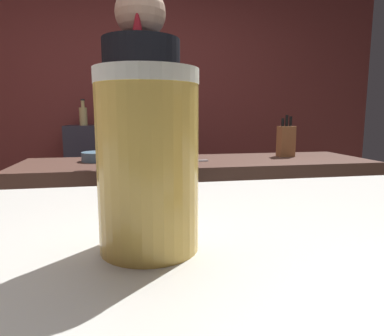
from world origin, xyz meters
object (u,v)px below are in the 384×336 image
mixing_bowl (99,157)px  pint_glass_far (148,162)px  chefs_knife (188,161)px  knife_block (286,141)px  bottle_vinegar (83,115)px  bartender (143,155)px  bottle_soy (153,114)px

mixing_bowl → pint_glass_far: (0.18, -1.82, 0.21)m
chefs_knife → mixing_bowl: bearing=165.3°
knife_block → bottle_vinegar: bottle_vinegar is taller
bartender → mixing_bowl: 0.59m
chefs_knife → bottle_vinegar: 1.47m
bottle_soy → chefs_knife: bearing=-85.3°
knife_block → chefs_knife: bearing=-169.1°
bartender → chefs_knife: (0.28, 0.40, -0.09)m
bartender → mixing_bowl: (-0.24, 0.53, -0.07)m
knife_block → bartender: bearing=-150.9°
bartender → chefs_knife: bearing=-24.2°
knife_block → pint_glass_far: pint_glass_far is taller
bartender → mixing_bowl: bearing=34.8°
bartender → pint_glass_far: bartender is taller
mixing_bowl → bottle_vinegar: bearing=100.3°
mixing_bowl → chefs_knife: size_ratio=0.83×
knife_block → chefs_knife: size_ratio=1.14×
chefs_knife → bottle_soy: 1.29m
bottle_vinegar → knife_block: bearing=-38.4°
knife_block → bottle_soy: bearing=124.9°
pint_glass_far → bottle_soy: bottle_soy is taller
bartender → bottle_vinegar: 1.72m
mixing_bowl → pint_glass_far: size_ratio=1.34×
bottle_vinegar → pint_glass_far: bearing=-82.6°
bottle_vinegar → bottle_soy: bottle_soy is taller
bartender → knife_block: (0.96, 0.54, 0.01)m
knife_block → pint_glass_far: 2.09m
chefs_knife → bottle_vinegar: bearing=119.1°
bartender → pint_glass_far: (-0.06, -1.28, 0.14)m
bottle_soy → mixing_bowl: bearing=-110.1°
knife_block → bottle_vinegar: bearing=141.6°
bottle_vinegar → mixing_bowl: bearing=-79.7°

